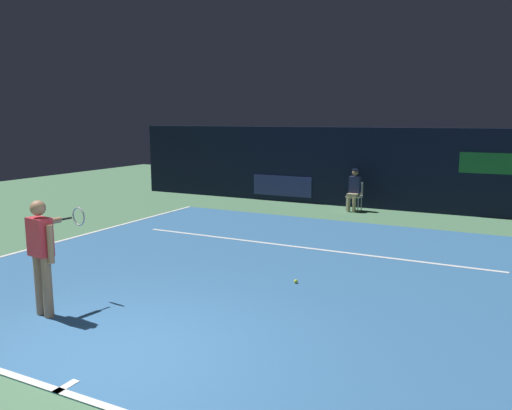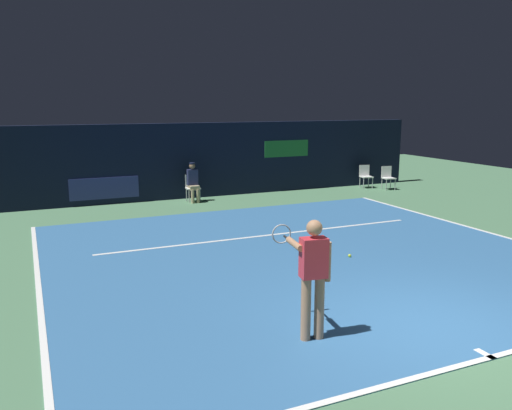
% 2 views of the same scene
% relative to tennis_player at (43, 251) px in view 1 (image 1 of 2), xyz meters
% --- Properties ---
extents(ground_plane, '(34.17, 34.17, 0.00)m').
position_rel_tennis_player_xyz_m(ground_plane, '(1.86, 3.63, -0.99)').
color(ground_plane, '#4C7A56').
extents(court_surface, '(10.76, 10.28, 0.01)m').
position_rel_tennis_player_xyz_m(court_surface, '(1.86, 3.63, -0.98)').
color(court_surface, '#336699').
rests_on(court_surface, ground).
extents(line_baseline, '(10.76, 0.10, 0.01)m').
position_rel_tennis_player_xyz_m(line_baseline, '(1.86, -1.46, -0.97)').
color(line_baseline, white).
rests_on(line_baseline, court_surface).
extents(line_sideline_right, '(0.10, 10.28, 0.01)m').
position_rel_tennis_player_xyz_m(line_sideline_right, '(-3.47, 3.63, -0.97)').
color(line_sideline_right, white).
rests_on(line_sideline_right, court_surface).
extents(line_service, '(8.39, 0.10, 0.01)m').
position_rel_tennis_player_xyz_m(line_service, '(1.86, 5.43, -0.97)').
color(line_service, white).
rests_on(line_service, court_surface).
extents(line_centre_mark, '(0.10, 0.30, 0.01)m').
position_rel_tennis_player_xyz_m(line_centre_mark, '(1.86, -1.36, -0.97)').
color(line_centre_mark, white).
rests_on(line_centre_mark, court_surface).
extents(back_wall, '(17.72, 0.33, 2.60)m').
position_rel_tennis_player_xyz_m(back_wall, '(1.86, 11.37, 0.31)').
color(back_wall, black).
rests_on(back_wall, ground).
extents(tennis_player, '(0.51, 0.99, 1.73)m').
position_rel_tennis_player_xyz_m(tennis_player, '(0.00, 0.00, 0.00)').
color(tennis_player, tan).
rests_on(tennis_player, ground).
extents(line_judge_on_chair, '(0.45, 0.54, 1.32)m').
position_rel_tennis_player_xyz_m(line_judge_on_chair, '(1.55, 10.54, -0.30)').
color(line_judge_on_chair, white).
rests_on(line_judge_on_chair, ground).
extents(tennis_ball, '(0.07, 0.07, 0.07)m').
position_rel_tennis_player_xyz_m(tennis_ball, '(2.71, 3.03, -0.94)').
color(tennis_ball, '#CCE033').
rests_on(tennis_ball, court_surface).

